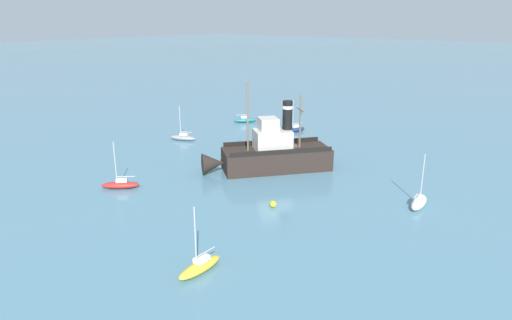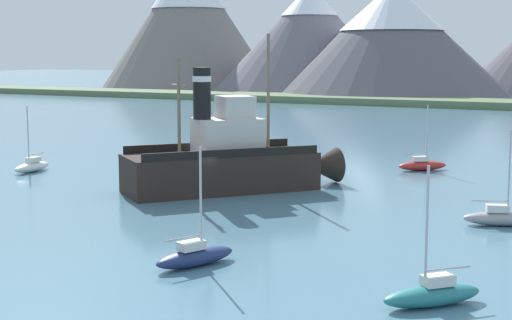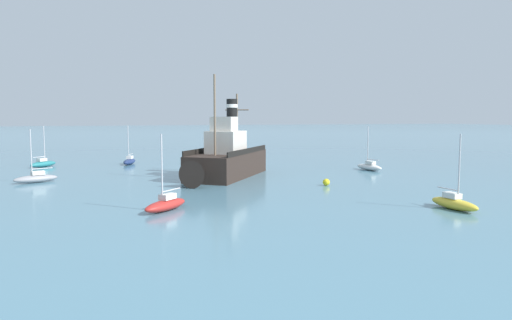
# 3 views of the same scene
# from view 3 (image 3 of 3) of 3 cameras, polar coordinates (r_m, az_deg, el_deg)

# --- Properties ---
(ground_plane) EXTENTS (600.00, 600.00, 0.00)m
(ground_plane) POSITION_cam_3_polar(r_m,az_deg,el_deg) (47.78, -4.00, -1.80)
(ground_plane) COLOR teal
(old_tugboat) EXTENTS (11.44, 13.48, 9.90)m
(old_tugboat) POSITION_cam_3_polar(r_m,az_deg,el_deg) (45.29, -3.81, 0.14)
(old_tugboat) COLOR #2D231E
(old_tugboat) RESTS_ON ground
(sailboat_white) EXTENTS (1.62, 3.92, 4.90)m
(sailboat_white) POSITION_cam_3_polar(r_m,az_deg,el_deg) (52.85, 13.97, -0.79)
(sailboat_white) COLOR white
(sailboat_white) RESTS_ON ground
(sailboat_grey) EXTENTS (3.93, 2.45, 4.90)m
(sailboat_grey) POSITION_cam_3_polar(r_m,az_deg,el_deg) (46.22, -25.81, -2.03)
(sailboat_grey) COLOR gray
(sailboat_grey) RESTS_ON ground
(sailboat_yellow) EXTENTS (1.20, 3.83, 4.90)m
(sailboat_yellow) POSITION_cam_3_polar(r_m,az_deg,el_deg) (32.33, 23.51, -4.92)
(sailboat_yellow) COLOR gold
(sailboat_yellow) RESTS_ON ground
(sailboat_red) EXTENTS (3.53, 3.39, 4.90)m
(sailboat_red) POSITION_cam_3_polar(r_m,az_deg,el_deg) (29.80, -11.22, -5.41)
(sailboat_red) COLOR #B22823
(sailboat_red) RESTS_ON ground
(sailboat_teal) EXTENTS (3.29, 3.62, 4.90)m
(sailboat_teal) POSITION_cam_3_polar(r_m,az_deg,el_deg) (60.32, -25.08, -0.40)
(sailboat_teal) COLOR #23757A
(sailboat_teal) RESTS_ON ground
(sailboat_navy) EXTENTS (2.32, 3.95, 4.90)m
(sailboat_navy) POSITION_cam_3_polar(r_m,az_deg,el_deg) (59.90, -15.54, -0.12)
(sailboat_navy) COLOR navy
(sailboat_navy) RESTS_ON ground
(mooring_buoy) EXTENTS (0.61, 0.61, 0.61)m
(mooring_buoy) POSITION_cam_3_polar(r_m,az_deg,el_deg) (40.26, 8.78, -2.76)
(mooring_buoy) COLOR yellow
(mooring_buoy) RESTS_ON ground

